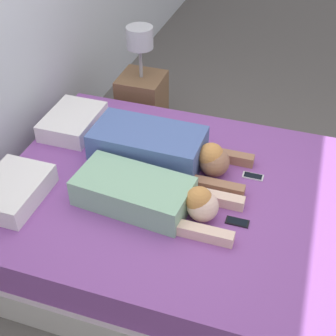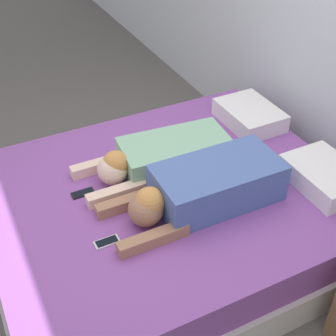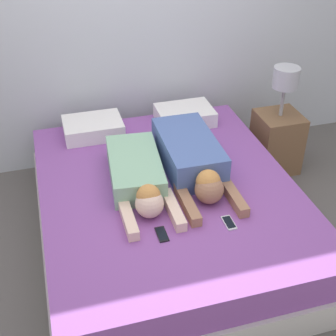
{
  "view_description": "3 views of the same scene",
  "coord_description": "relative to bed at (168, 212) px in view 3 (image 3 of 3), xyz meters",
  "views": [
    {
      "loc": [
        -2.11,
        -0.69,
        2.41
      ],
      "look_at": [
        0.0,
        0.0,
        0.62
      ],
      "focal_mm": 50.0,
      "sensor_mm": 36.0,
      "label": 1
    },
    {
      "loc": [
        1.94,
        -0.98,
        2.28
      ],
      "look_at": [
        0.0,
        0.0,
        0.62
      ],
      "focal_mm": 50.0,
      "sensor_mm": 36.0,
      "label": 2
    },
    {
      "loc": [
        -0.73,
        -2.55,
        2.41
      ],
      "look_at": [
        0.0,
        0.0,
        0.62
      ],
      "focal_mm": 50.0,
      "sensor_mm": 36.0,
      "label": 3
    }
  ],
  "objects": [
    {
      "name": "person_left",
      "position": [
        -0.2,
        0.04,
        0.32
      ],
      "size": [
        0.41,
        1.0,
        0.21
      ],
      "color": "#8CBF99",
      "rests_on": "bed"
    },
    {
      "name": "ground_plane",
      "position": [
        0.0,
        0.0,
        -0.23
      ],
      "size": [
        12.0,
        12.0,
        0.0
      ],
      "primitive_type": "plane",
      "color": "#5B5651"
    },
    {
      "name": "pillow_head_left",
      "position": [
        -0.4,
        0.86,
        0.3
      ],
      "size": [
        0.47,
        0.35,
        0.13
      ],
      "color": "white",
      "rests_on": "bed"
    },
    {
      "name": "nightstand",
      "position": [
        1.18,
        0.62,
        0.1
      ],
      "size": [
        0.37,
        0.37,
        0.97
      ],
      "color": "brown",
      "rests_on": "ground_plane"
    },
    {
      "name": "cell_phone_right",
      "position": [
        0.26,
        -0.49,
        0.24
      ],
      "size": [
        0.06,
        0.14,
        0.01
      ],
      "color": "silver",
      "rests_on": "bed"
    },
    {
      "name": "person_right",
      "position": [
        0.21,
        0.12,
        0.35
      ],
      "size": [
        0.39,
        1.05,
        0.24
      ],
      "color": "#4C66A5",
      "rests_on": "bed"
    },
    {
      "name": "bed",
      "position": [
        0.0,
        0.0,
        0.0
      ],
      "size": [
        1.82,
        2.19,
        0.47
      ],
      "color": "beige",
      "rests_on": "ground_plane"
    },
    {
      "name": "cell_phone_left",
      "position": [
        -0.18,
        -0.48,
        0.24
      ],
      "size": [
        0.06,
        0.14,
        0.01
      ],
      "color": "black",
      "rests_on": "bed"
    },
    {
      "name": "pillow_head_right",
      "position": [
        0.4,
        0.86,
        0.3
      ],
      "size": [
        0.47,
        0.35,
        0.13
      ],
      "color": "white",
      "rests_on": "bed"
    },
    {
      "name": "wall_back",
      "position": [
        0.0,
        1.25,
        1.07
      ],
      "size": [
        12.0,
        0.06,
        2.6
      ],
      "color": "silver",
      "rests_on": "ground_plane"
    }
  ]
}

